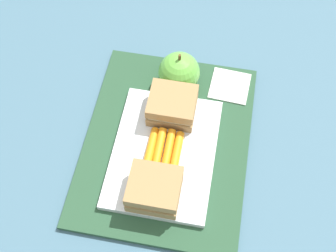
{
  "coord_description": "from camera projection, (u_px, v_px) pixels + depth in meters",
  "views": [
    {
      "loc": [
        -0.36,
        -0.07,
        0.69
      ],
      "look_at": [
        0.01,
        0.0,
        0.04
      ],
      "focal_mm": 47.78,
      "sensor_mm": 36.0,
      "label": 1
    }
  ],
  "objects": [
    {
      "name": "food_tray",
      "position": [
        164.0,
        153.0,
        0.75
      ],
      "size": [
        0.23,
        0.17,
        0.01
      ],
      "primitive_type": "cube",
      "color": "white",
      "rests_on": "lunchbag_mat"
    },
    {
      "name": "sandwich_half_left",
      "position": [
        154.0,
        189.0,
        0.69
      ],
      "size": [
        0.07,
        0.08,
        0.04
      ],
      "color": "#9E7A4C",
      "rests_on": "food_tray"
    },
    {
      "name": "paper_napkin",
      "position": [
        230.0,
        86.0,
        0.83
      ],
      "size": [
        0.07,
        0.07,
        0.0
      ],
      "primitive_type": "cube",
      "rotation": [
        0.0,
        0.0,
        -0.06
      ],
      "color": "white",
      "rests_on": "lunchbag_mat"
    },
    {
      "name": "carrot_sticks_bundle",
      "position": [
        164.0,
        150.0,
        0.74
      ],
      "size": [
        0.08,
        0.06,
        0.02
      ],
      "color": "orange",
      "rests_on": "food_tray"
    },
    {
      "name": "apple",
      "position": [
        178.0,
        72.0,
        0.8
      ],
      "size": [
        0.07,
        0.07,
        0.09
      ],
      "color": "#66B742",
      "rests_on": "lunchbag_mat"
    },
    {
      "name": "lunchbag_mat",
      "position": [
        167.0,
        143.0,
        0.77
      ],
      "size": [
        0.36,
        0.28,
        0.01
      ],
      "primitive_type": "cube",
      "color": "#284C33",
      "rests_on": "ground_plane"
    },
    {
      "name": "sandwich_half_right",
      "position": [
        172.0,
        105.0,
        0.77
      ],
      "size": [
        0.07,
        0.08,
        0.04
      ],
      "color": "#9E7A4C",
      "rests_on": "food_tray"
    },
    {
      "name": "ground_plane",
      "position": [
        167.0,
        144.0,
        0.78
      ],
      "size": [
        2.4,
        2.4,
        0.0
      ],
      "primitive_type": "plane",
      "color": "#42667A"
    }
  ]
}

